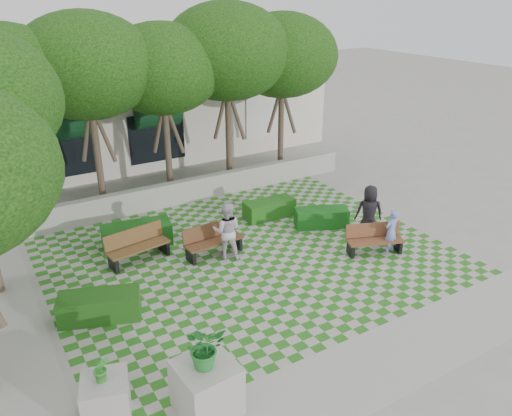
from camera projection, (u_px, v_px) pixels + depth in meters
ground at (268, 271)px, 14.96m from camera, size 90.00×90.00×0.00m
lawn at (251, 257)px, 15.75m from camera, size 12.00×12.00×0.00m
sidewalk_south at (378, 364)px, 11.28m from camera, size 16.00×2.00×0.01m
sidewalk_west at (1, 331)px, 12.35m from camera, size 2.00×12.00×0.01m
retaining_wall at (184, 191)px, 19.64m from camera, size 15.00×0.36×0.90m
bench_east at (374, 239)px, 15.88m from camera, size 1.89×1.20×0.94m
bench_mid at (213, 240)px, 15.76m from camera, size 1.93×0.74×0.99m
bench_west at (137, 246)px, 15.38m from camera, size 2.02×0.94×1.02m
hedge_east at (321, 218)px, 17.70m from camera, size 2.00×1.43×0.65m
hedge_midright at (269, 209)px, 18.39m from camera, size 1.91×0.83×0.66m
hedge_midleft at (137, 235)px, 16.31m from camera, size 2.33×1.26×0.77m
hedge_west at (100, 306)px, 12.72m from camera, size 2.17×1.45×0.71m
planter_front at (206, 378)px, 9.75m from camera, size 1.20×1.20×1.99m
planter_back at (106, 396)px, 9.73m from camera, size 1.11×1.11×1.48m
person_blue at (391, 231)px, 15.77m from camera, size 0.58×0.42×1.48m
person_dark at (369, 212)px, 16.65m from camera, size 1.08×0.99×1.86m
person_white at (227, 231)px, 15.41m from camera, size 1.13×1.06×1.84m
tree_row at (127, 73)px, 16.66m from camera, size 17.70×13.40×7.41m
building at (136, 101)px, 25.42m from camera, size 18.00×8.92×5.15m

